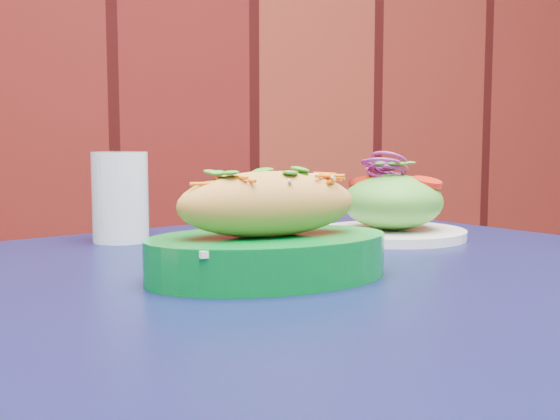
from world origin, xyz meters
name	(u,v)px	position (x,y,z in m)	size (l,w,h in m)	color
cafe_table	(337,348)	(0.48, 1.69, 0.66)	(1.01, 1.01, 0.75)	black
banh_mi_basket	(268,236)	(0.39, 1.66, 0.79)	(0.25, 0.17, 0.11)	#007223
salad_plate	(393,208)	(0.63, 1.86, 0.79)	(0.20, 0.20, 0.11)	white
water_glass	(120,197)	(0.29, 1.95, 0.81)	(0.07, 0.07, 0.12)	silver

